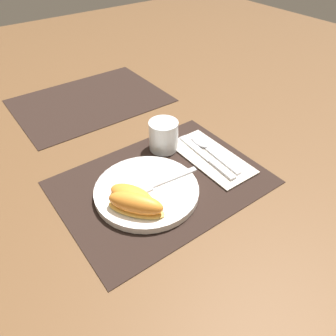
% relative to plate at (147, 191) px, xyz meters
% --- Properties ---
extents(ground_plane, '(3.00, 3.00, 0.00)m').
position_rel_plate_xyz_m(ground_plane, '(0.05, 0.01, -0.01)').
color(ground_plane, brown).
extents(placemat, '(0.48, 0.35, 0.00)m').
position_rel_plate_xyz_m(placemat, '(0.05, 0.01, -0.01)').
color(placemat, black).
rests_on(placemat, ground_plane).
extents(placemat_far, '(0.48, 0.35, 0.00)m').
position_rel_plate_xyz_m(placemat_far, '(0.09, 0.49, -0.01)').
color(placemat_far, black).
rests_on(placemat_far, ground_plane).
extents(plate, '(0.24, 0.24, 0.02)m').
position_rel_plate_xyz_m(plate, '(0.00, 0.00, 0.00)').
color(plate, white).
rests_on(plate, placemat).
extents(juice_glass, '(0.08, 0.08, 0.08)m').
position_rel_plate_xyz_m(juice_glass, '(0.13, 0.12, 0.03)').
color(juice_glass, silver).
rests_on(juice_glass, placemat).
extents(napkin, '(0.11, 0.23, 0.00)m').
position_rel_plate_xyz_m(napkin, '(0.21, 0.02, -0.01)').
color(napkin, silver).
rests_on(napkin, placemat).
extents(knife, '(0.03, 0.21, 0.01)m').
position_rel_plate_xyz_m(knife, '(0.20, 0.01, -0.00)').
color(knife, '#BCBCC1').
rests_on(knife, napkin).
extents(spoon, '(0.04, 0.19, 0.01)m').
position_rel_plate_xyz_m(spoon, '(0.22, 0.05, -0.00)').
color(spoon, '#BCBCC1').
rests_on(spoon, napkin).
extents(fork, '(0.20, 0.04, 0.00)m').
position_rel_plate_xyz_m(fork, '(0.02, -0.00, 0.01)').
color(fork, '#BCBCC1').
rests_on(fork, plate).
extents(citrus_wedge_0, '(0.09, 0.12, 0.03)m').
position_rel_plate_xyz_m(citrus_wedge_0, '(-0.05, -0.01, 0.02)').
color(citrus_wedge_0, '#F7C656').
rests_on(citrus_wedge_0, plate).
extents(citrus_wedge_1, '(0.11, 0.13, 0.04)m').
position_rel_plate_xyz_m(citrus_wedge_1, '(-0.05, -0.04, 0.03)').
color(citrus_wedge_1, '#F7C656').
rests_on(citrus_wedge_1, plate).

